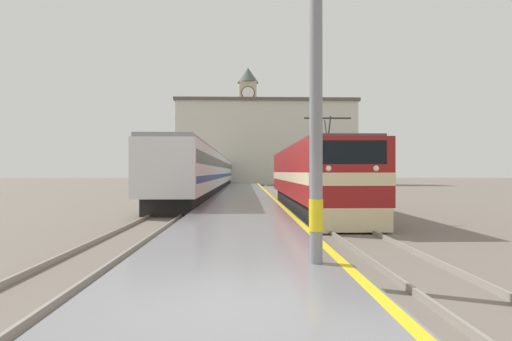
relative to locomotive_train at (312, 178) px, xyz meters
The scene contains 9 objects.
ground_plane 14.64m from the locomotive_train, 104.93° to the left, with size 200.00×200.00×0.00m, color #70665B.
platform 9.91m from the locomotive_train, 112.49° to the left, with size 4.34×140.00×0.41m.
rail_track_near 9.21m from the locomotive_train, 90.00° to the left, with size 2.83×140.00×0.16m.
rail_track_far 11.70m from the locomotive_train, 128.62° to the left, with size 2.83×140.00×0.16m.
locomotive_train is the anchor object (origin of this frame).
passenger_train 20.94m from the locomotive_train, 110.18° to the left, with size 2.92×46.37×3.87m.
catenary_mast 14.05m from the locomotive_train, 98.90° to the right, with size 2.54×0.26×7.51m.
clock_tower 58.20m from the locomotive_train, 93.00° to the left, with size 4.11×4.11×22.58m.
station_building 45.35m from the locomotive_train, 90.04° to the left, with size 29.69×6.75×13.93m.
Camera 1 is at (0.17, -5.16, 2.12)m, focal length 28.00 mm.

